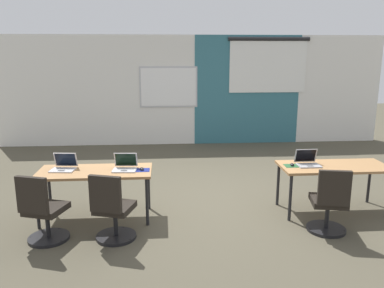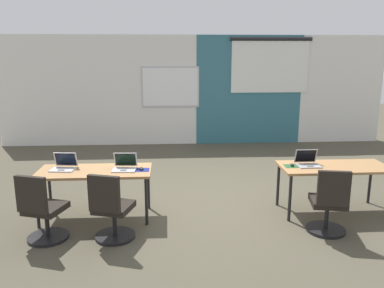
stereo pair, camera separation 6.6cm
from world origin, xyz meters
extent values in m
plane|color=#4C4738|center=(0.00, 0.00, 0.00)|extent=(24.00, 24.00, 0.00)
cube|color=silver|center=(0.00, 4.20, 1.40)|extent=(10.00, 0.20, 2.80)
cube|color=#336B7A|center=(1.43, 4.09, 1.40)|extent=(2.75, 0.01, 2.80)
cube|color=#B7B7BC|center=(-0.62, 4.09, 1.50)|extent=(1.48, 0.02, 1.04)
cube|color=white|center=(-0.62, 4.08, 1.50)|extent=(1.40, 0.02, 0.96)
cube|color=white|center=(1.95, 4.08, 2.00)|extent=(2.00, 0.02, 1.30)
cylinder|color=black|center=(1.95, 4.08, 2.70)|extent=(2.10, 0.10, 0.10)
cube|color=#A37547|center=(-1.75, -0.60, 0.70)|extent=(1.60, 0.70, 0.04)
cylinder|color=black|center=(-2.49, -0.90, 0.34)|extent=(0.04, 0.04, 0.68)
cylinder|color=black|center=(-1.01, -0.90, 0.34)|extent=(0.04, 0.04, 0.68)
cylinder|color=black|center=(-2.49, -0.30, 0.34)|extent=(0.04, 0.04, 0.68)
cylinder|color=black|center=(-1.01, -0.30, 0.34)|extent=(0.04, 0.04, 0.68)
cube|color=#A37547|center=(1.75, -0.60, 0.70)|extent=(1.60, 0.70, 0.04)
cylinder|color=black|center=(1.01, -0.90, 0.34)|extent=(0.04, 0.04, 0.68)
cylinder|color=black|center=(1.01, -0.30, 0.34)|extent=(0.04, 0.04, 0.68)
cylinder|color=black|center=(2.49, -0.30, 0.34)|extent=(0.04, 0.04, 0.68)
cube|color=#9E9EA3|center=(1.36, -0.61, 0.73)|extent=(0.33, 0.23, 0.02)
cube|color=#4C4C4F|center=(1.36, -0.67, 0.74)|extent=(0.09, 0.06, 0.00)
cube|color=#9E9EA3|center=(1.36, -0.47, 0.84)|extent=(0.33, 0.08, 0.21)
cube|color=black|center=(1.36, -0.47, 0.84)|extent=(0.30, 0.06, 0.19)
cube|color=#23512D|center=(1.12, -0.58, 0.72)|extent=(0.22, 0.19, 0.00)
ellipsoid|color=black|center=(1.12, -0.58, 0.74)|extent=(0.08, 0.11, 0.03)
cylinder|color=black|center=(1.41, -1.25, 0.02)|extent=(0.52, 0.52, 0.04)
cylinder|color=black|center=(1.41, -1.25, 0.21)|extent=(0.06, 0.06, 0.34)
cube|color=black|center=(1.41, -1.25, 0.42)|extent=(0.52, 0.52, 0.08)
cube|color=black|center=(1.36, -1.50, 0.69)|extent=(0.40, 0.13, 0.46)
sphere|color=black|center=(1.45, -1.02, 0.02)|extent=(0.04, 0.04, 0.04)
sphere|color=black|center=(1.61, -1.36, 0.02)|extent=(0.04, 0.04, 0.04)
sphere|color=black|center=(1.18, -1.28, 0.02)|extent=(0.04, 0.04, 0.04)
cube|color=silver|center=(-1.33, -0.65, 0.73)|extent=(0.34, 0.25, 0.02)
cube|color=#4C4C4F|center=(-1.33, -0.70, 0.74)|extent=(0.09, 0.07, 0.00)
cube|color=silver|center=(-1.32, -0.50, 0.84)|extent=(0.33, 0.09, 0.21)
cube|color=black|center=(-1.32, -0.50, 0.84)|extent=(0.30, 0.08, 0.19)
cube|color=navy|center=(-1.08, -0.63, 0.72)|extent=(0.22, 0.19, 0.00)
ellipsoid|color=black|center=(-1.08, -0.63, 0.74)|extent=(0.07, 0.11, 0.03)
cylinder|color=black|center=(-1.40, -1.27, 0.02)|extent=(0.52, 0.52, 0.04)
cylinder|color=black|center=(-1.40, -1.27, 0.21)|extent=(0.06, 0.06, 0.34)
cube|color=black|center=(-1.40, -1.27, 0.42)|extent=(0.55, 0.55, 0.08)
cube|color=black|center=(-1.48, -1.50, 0.69)|extent=(0.40, 0.18, 0.46)
sphere|color=black|center=(-1.33, -1.04, 0.02)|extent=(0.04, 0.04, 0.04)
sphere|color=black|center=(-1.21, -1.40, 0.02)|extent=(0.04, 0.04, 0.04)
sphere|color=black|center=(-1.64, -1.27, 0.02)|extent=(0.04, 0.04, 0.04)
cube|color=silver|center=(-2.20, -0.58, 0.73)|extent=(0.35, 0.27, 0.02)
cube|color=#4C4C4F|center=(-2.21, -0.63, 0.74)|extent=(0.10, 0.07, 0.00)
cube|color=silver|center=(-2.19, -0.43, 0.84)|extent=(0.34, 0.11, 0.21)
cube|color=black|center=(-2.19, -0.44, 0.84)|extent=(0.30, 0.09, 0.19)
cylinder|color=black|center=(-2.27, -1.24, 0.02)|extent=(0.52, 0.52, 0.04)
cylinder|color=black|center=(-2.27, -1.24, 0.21)|extent=(0.06, 0.06, 0.34)
cube|color=black|center=(-2.27, -1.24, 0.42)|extent=(0.56, 0.56, 0.08)
cube|color=black|center=(-2.34, -1.48, 0.69)|extent=(0.40, 0.18, 0.46)
sphere|color=black|center=(-2.19, -1.02, 0.02)|extent=(0.04, 0.04, 0.04)
sphere|color=black|center=(-2.08, -1.38, 0.02)|extent=(0.04, 0.04, 0.04)
sphere|color=black|center=(-2.50, -1.24, 0.02)|extent=(0.04, 0.04, 0.04)
camera|label=1|loc=(-0.77, -6.00, 2.34)|focal=36.55mm
camera|label=2|loc=(-0.70, -6.00, 2.34)|focal=36.55mm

